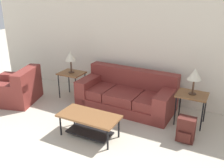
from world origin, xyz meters
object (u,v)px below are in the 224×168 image
backpack (186,130)px  side_table_left (72,75)px  coffee_table (89,121)px  armchair (16,90)px  side_table_right (192,97)px  table_lamp_left (70,57)px  table_lamp_right (195,75)px  couch (127,95)px

backpack → side_table_left: bearing=167.1°
coffee_table → armchair: bearing=168.2°
coffee_table → side_table_right: bearing=40.7°
side_table_right → table_lamp_left: size_ratio=1.23×
coffee_table → table_lamp_right: bearing=40.7°
backpack → couch: bearing=152.6°
couch → side_table_right: couch is taller
side_table_left → table_lamp_right: (2.80, -0.00, 0.45)m
table_lamp_left → side_table_right: bearing=0.0°
side_table_right → backpack: size_ratio=1.38×
couch → table_lamp_right: (1.40, -0.10, 0.72)m
armchair → coffee_table: armchair is taller
table_lamp_left → table_lamp_right: (2.80, 0.00, 0.00)m
couch → backpack: (1.46, -0.76, -0.07)m
coffee_table → side_table_left: 1.85m
armchair → table_lamp_left: 1.49m
couch → armchair: 2.59m
armchair → couch: bearing=20.6°
coffee_table → table_lamp_right: size_ratio=2.13×
side_table_left → table_lamp_left: size_ratio=1.23×
side_table_right → table_lamp_right: table_lamp_right is taller
side_table_left → side_table_right: size_ratio=1.00×
coffee_table → table_lamp_right: 2.10m
side_table_right → table_lamp_left: (-2.80, -0.00, 0.45)m
side_table_right → side_table_left: bearing=180.0°
couch → backpack: 1.65m
table_lamp_left → backpack: size_ratio=1.12×
table_lamp_right → backpack: size_ratio=1.12×
couch → armchair: size_ratio=1.74×
couch → table_lamp_left: 1.58m
table_lamp_right → couch: bearing=175.9°
side_table_right → table_lamp_right: size_ratio=1.23×
armchair → table_lamp_right: size_ratio=2.39×
armchair → side_table_left: armchair is taller
side_table_left → table_lamp_left: 0.45m
armchair → side_table_right: armchair is taller
couch → table_lamp_left: (-1.40, -0.10, 0.72)m
side_table_right → armchair: bearing=-168.1°
side_table_right → backpack: side_table_right is taller
table_lamp_right → backpack: (0.06, -0.66, -0.79)m
side_table_left → coffee_table: bearing=-44.8°
armchair → table_lamp_left: size_ratio=2.39×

